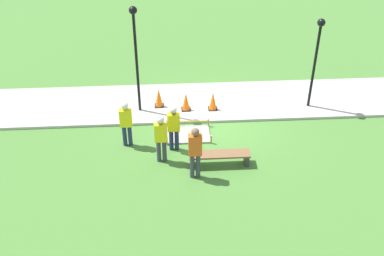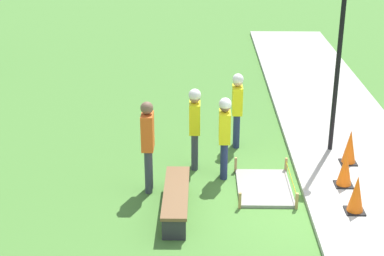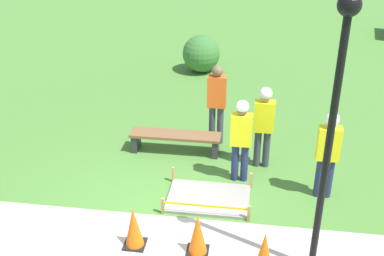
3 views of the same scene
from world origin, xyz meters
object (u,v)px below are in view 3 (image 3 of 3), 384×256
Objects in this scene: traffic_cone_sidewalk_edge at (264,254)px; worker_assistant at (241,134)px; worker_trainee at (264,121)px; bystander_in_orange_shirt at (217,100)px; traffic_cone_near_patch at (134,227)px; traffic_cone_far_patch at (198,234)px; worker_supervisor at (328,148)px; lamppost_near at (335,106)px; park_bench at (175,139)px.

worker_assistant reaches higher than traffic_cone_sidewalk_edge.
bystander_in_orange_shirt is (-1.01, 0.86, 0.01)m from worker_trainee.
traffic_cone_near_patch is at bearing 170.32° from traffic_cone_sidewalk_edge.
worker_supervisor is at bearing 43.58° from traffic_cone_far_patch.
bystander_in_orange_shirt is at bearing 140.33° from worker_supervisor.
lamppost_near is at bearing -63.25° from worker_assistant.
worker_supervisor reaches higher than traffic_cone_near_patch.
traffic_cone_sidewalk_edge reaches higher than traffic_cone_near_patch.
traffic_cone_far_patch is at bearing -102.60° from worker_assistant.
bystander_in_orange_shirt is (0.81, 0.55, 0.72)m from park_bench.
traffic_cone_near_patch is 0.36× the size of park_bench.
park_bench is (-1.90, 3.50, -0.14)m from traffic_cone_sidewalk_edge.
worker_trainee is (0.41, 0.59, 0.03)m from worker_assistant.
traffic_cone_far_patch is at bearing -74.22° from park_bench.
worker_trainee reaches higher than park_bench.
traffic_cone_far_patch is 2.84m from lamppost_near.
worker_assistant is at bearing 100.51° from traffic_cone_sidewalk_edge.
worker_trainee is at bearing 91.24° from traffic_cone_sidewalk_edge.
worker_assistant reaches higher than traffic_cone_near_patch.
worker_supervisor is 2.68m from lamppost_near.
worker_assistant is 0.42× the size of lamppost_near.
traffic_cone_far_patch is 0.36× the size of park_bench.
traffic_cone_far_patch is 2.41m from worker_assistant.
traffic_cone_sidewalk_edge is 0.43× the size of worker_assistant.
traffic_cone_far_patch is 0.17× the size of lamppost_near.
traffic_cone_sidewalk_edge is at bearing -79.49° from worker_assistant.
worker_supervisor is 0.43× the size of lamppost_near.
lamppost_near is (0.71, 0.24, 2.25)m from traffic_cone_sidewalk_edge.
traffic_cone_near_patch is 3.87m from bystander_in_orange_shirt.
bystander_in_orange_shirt reaches higher than traffic_cone_sidewalk_edge.
traffic_cone_near_patch reaches higher than traffic_cone_far_patch.
worker_supervisor is 0.94× the size of bystander_in_orange_shirt.
traffic_cone_sidewalk_edge is 0.38× the size of park_bench.
park_bench is 1.14× the size of worker_supervisor.
bystander_in_orange_shirt is 4.54m from lamppost_near.
bystander_in_orange_shirt is at bearing 104.93° from traffic_cone_sidewalk_edge.
lamppost_near is (-0.35, -2.04, 1.70)m from worker_supervisor.
traffic_cone_near_patch is 3.66m from worker_supervisor.
lamppost_near is at bearing -2.69° from traffic_cone_far_patch.
traffic_cone_far_patch is at bearing 177.31° from lamppost_near.
worker_assistant is (0.51, 2.29, 0.55)m from traffic_cone_far_patch.
traffic_cone_sidewalk_edge is 2.70m from worker_assistant.
bystander_in_orange_shirt reaches higher than traffic_cone_far_patch.
worker_assistant is at bearing 116.75° from lamppost_near.
bystander_in_orange_shirt reaches higher than worker_supervisor.
bystander_in_orange_shirt is at bearing 91.32° from traffic_cone_far_patch.
worker_assistant is 0.93× the size of bystander_in_orange_shirt.
lamppost_near is (2.70, -0.10, 2.26)m from traffic_cone_near_patch.
traffic_cone_near_patch is at bearing 178.59° from traffic_cone_far_patch.
traffic_cone_sidewalk_edge is at bearing -9.68° from traffic_cone_near_patch.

